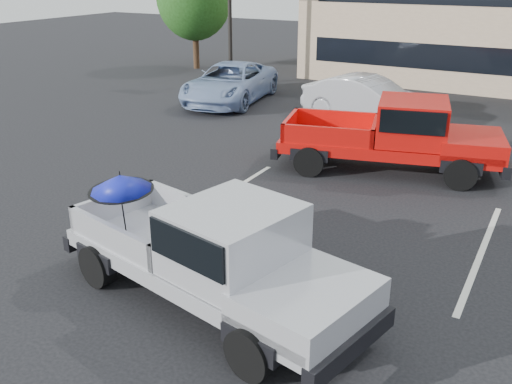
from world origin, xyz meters
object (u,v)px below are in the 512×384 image
red_pickup (404,133)px  blue_suv (230,83)px  silver_sedan (367,99)px  silver_pickup (221,252)px

red_pickup → blue_suv: size_ratio=1.14×
red_pickup → silver_sedan: size_ratio=1.35×
red_pickup → silver_pickup: bearing=-108.8°
silver_sedan → blue_suv: (-5.82, 0.10, -0.00)m
blue_suv → silver_sedan: bearing=-10.4°
blue_suv → red_pickup: bearing=-39.9°
silver_pickup → red_pickup: silver_pickup is taller
silver_pickup → red_pickup: (0.70, 8.00, 0.03)m
silver_pickup → blue_suv: silver_pickup is taller
silver_sedan → red_pickup: bearing=-140.9°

